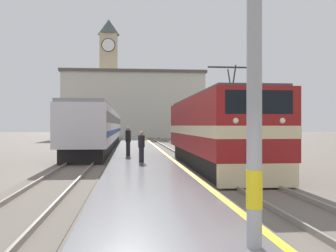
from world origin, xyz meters
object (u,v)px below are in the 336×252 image
Objects in this scene: locomotive_train at (214,131)px; passenger_train at (101,128)px; catenary_mast at (261,2)px; clock_tower at (109,74)px; person_on_platform at (128,140)px; second_waiting_passenger at (141,146)px.

locomotive_train reaches higher than passenger_train.
catenary_mast is 0.32× the size of clock_tower.
locomotive_train is 6.60m from person_on_platform.
person_on_platform is 57.83m from clock_tower.
catenary_mast is (-2.26, -13.74, 2.20)m from locomotive_train.
locomotive_train is 8.87× the size of second_waiting_passenger.
catenary_mast reaches higher than second_waiting_passenger.
passenger_train reaches higher than person_on_platform.
clock_tower is (-6.17, 75.19, 8.62)m from catenary_mast.
clock_tower reaches higher than passenger_train.
clock_tower is at bearing 94.12° from person_on_platform.
locomotive_train is at bearing -48.39° from person_on_platform.
clock_tower is at bearing 94.69° from catenary_mast.
catenary_mast is 18.98m from person_on_platform.
person_on_platform reaches higher than second_waiting_passenger.
locomotive_train is at bearing -9.77° from second_waiting_passenger.
catenary_mast reaches higher than person_on_platform.
locomotive_train is 1.88× the size of catenary_mast.
person_on_platform is 0.08× the size of clock_tower.
passenger_train is at bearing 110.47° from locomotive_train.
person_on_platform is 1.14× the size of second_waiting_passenger.
person_on_platform is 4.33m from second_waiting_passenger.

